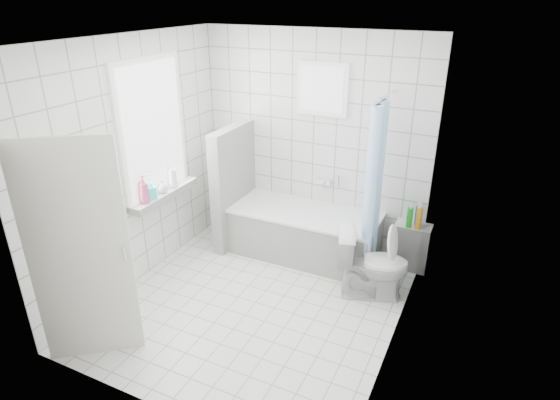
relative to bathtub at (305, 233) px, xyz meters
The scene contains 19 objects.
ground 1.16m from the bathtub, 93.57° to the right, with size 3.00×3.00×0.00m, color white.
ceiling 2.57m from the bathtub, 93.57° to the right, with size 3.00×3.00×0.00m, color white.
wall_back 1.08m from the bathtub, 100.60° to the left, with size 2.80×0.02×2.60m, color white.
wall_front 2.81m from the bathtub, 91.53° to the right, with size 2.80×0.02×2.60m, color white.
wall_left 2.11m from the bathtub, 142.58° to the right, with size 0.02×3.00×2.60m, color white.
wall_right 2.01m from the bathtub, 40.23° to the right, with size 0.02×3.00×2.60m, color white.
window_left 2.10m from the bathtub, 149.94° to the right, with size 0.01×0.90×1.40m, color white.
window_back 1.69m from the bathtub, 84.84° to the left, with size 0.50×0.01×0.50m, color white.
window_sill 1.71m from the bathtub, 149.13° to the right, with size 0.18×1.02×0.08m, color white.
door 2.66m from the bathtub, 112.99° to the right, with size 0.04×0.80×2.00m, color silver.
bathtub is the anchor object (origin of this frame).
partition_wall 1.05m from the bathtub, behind, with size 0.15×0.85×1.50m, color white.
tiled_ledge 1.25m from the bathtub, 11.80° to the left, with size 0.40×0.24×0.55m, color white.
toilet 1.07m from the bathtub, 26.33° to the right, with size 0.42×0.73×0.75m, color white.
curtain_rod 1.89m from the bathtub, ahead, with size 0.02×0.02×0.80m, color silver.
shower_curtain 1.16m from the bathtub, 10.74° to the right, with size 0.14×0.48×1.78m, color #55AFFC, non-canonical shape.
tub_faucet 0.66m from the bathtub, 73.38° to the left, with size 0.18×0.06×0.06m, color silver.
sill_bottles 1.81m from the bathtub, 145.83° to the right, with size 0.17×0.64×0.31m.
ledge_bottles 1.31m from the bathtub, ahead, with size 0.16×0.16×0.26m.
Camera 1 is at (1.95, -3.49, 2.97)m, focal length 30.00 mm.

